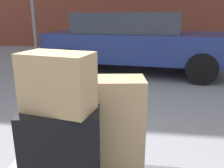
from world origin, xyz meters
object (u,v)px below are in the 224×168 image
object	(u,v)px
parked_car	(136,41)
suitcase_tan_front_left	(108,135)
duffel_bag_tan_topmost_pile	(58,82)
suitcase_black_front_right	(63,161)
no_parking_sign	(33,12)

from	to	relation	value
parked_car	suitcase_tan_front_left	bearing A→B (deg)	-89.92
suitcase_tan_front_left	duffel_bag_tan_topmost_pile	world-z (taller)	duffel_bag_tan_topmost_pile
suitcase_black_front_right	duffel_bag_tan_topmost_pile	bearing A→B (deg)	0.00
suitcase_black_front_right	no_parking_sign	world-z (taller)	no_parking_sign
suitcase_black_front_right	duffel_bag_tan_topmost_pile	world-z (taller)	duffel_bag_tan_topmost_pile
suitcase_tan_front_left	duffel_bag_tan_topmost_pile	distance (m)	0.48
suitcase_black_front_right	duffel_bag_tan_topmost_pile	distance (m)	0.43
suitcase_tan_front_left	parked_car	bearing A→B (deg)	81.37
suitcase_tan_front_left	parked_car	distance (m)	4.62
duffel_bag_tan_topmost_pile	suitcase_black_front_right	bearing A→B (deg)	0.00
duffel_bag_tan_topmost_pile	no_parking_sign	bearing A→B (deg)	127.74
suitcase_tan_front_left	parked_car	size ratio (longest dim) A/B	0.15
duffel_bag_tan_topmost_pile	no_parking_sign	size ratio (longest dim) A/B	0.14
duffel_bag_tan_topmost_pile	parked_car	bearing A→B (deg)	98.82
suitcase_tan_front_left	no_parking_sign	xyz separation A→B (m)	(-2.27, 3.91, 0.74)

